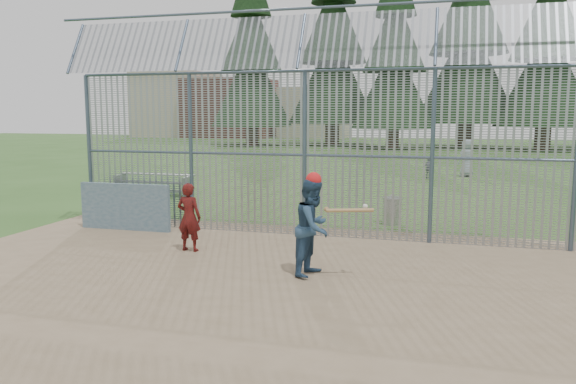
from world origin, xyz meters
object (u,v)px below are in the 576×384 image
(onlooker, at_px, (189,217))
(bleacher, at_px, (154,183))
(dugout_wall, at_px, (125,207))
(batter, at_px, (313,227))
(trash_can, at_px, (392,210))

(onlooker, xyz_separation_m, bleacher, (-5.11, 7.69, -0.36))
(onlooker, bearing_deg, dugout_wall, -29.55)
(batter, xyz_separation_m, bleacher, (-8.12, 8.75, -0.51))
(dugout_wall, height_order, trash_can, dugout_wall)
(dugout_wall, xyz_separation_m, trash_can, (6.56, 2.67, -0.24))
(dugout_wall, bearing_deg, trash_can, 22.15)
(onlooker, distance_m, bleacher, 9.24)
(batter, bearing_deg, trash_can, 2.10)
(dugout_wall, distance_m, trash_can, 7.08)
(onlooker, relative_size, trash_can, 1.83)
(batter, xyz_separation_m, trash_can, (0.98, 5.33, -0.54))
(onlooker, bearing_deg, bleacher, -53.91)
(onlooker, distance_m, trash_can, 5.86)
(onlooker, xyz_separation_m, trash_can, (4.00, 4.27, -0.39))
(batter, bearing_deg, dugout_wall, 77.08)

